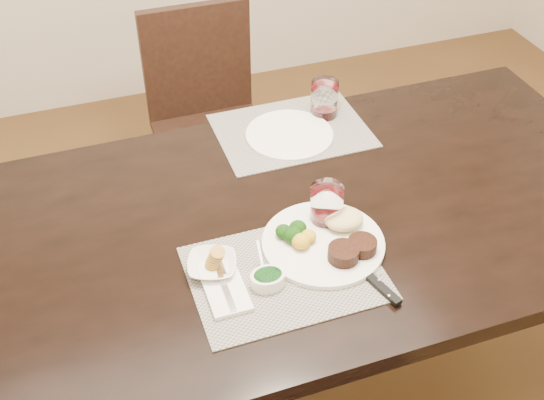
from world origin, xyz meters
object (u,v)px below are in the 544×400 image
object	(u,v)px
dinner_plate	(329,240)
steak_knife	(378,281)
cracker_bowl	(212,265)
far_plate	(289,135)
wine_glass_near	(326,207)
chair_far	(207,113)

from	to	relation	value
dinner_plate	steak_knife	xyz separation A→B (m)	(0.06, -0.16, -0.01)
dinner_plate	cracker_bowl	world-z (taller)	dinner_plate
cracker_bowl	far_plate	distance (m)	0.60
cracker_bowl	wine_glass_near	size ratio (longest dim) A/B	1.30
wine_glass_near	far_plate	distance (m)	0.40
wine_glass_near	steak_knife	bearing A→B (deg)	-81.93
chair_far	wine_glass_near	distance (m)	1.04
far_plate	steak_knife	bearing A→B (deg)	-91.07
steak_knife	cracker_bowl	bearing A→B (deg)	138.57
chair_far	cracker_bowl	size ratio (longest dim) A/B	5.99
chair_far	dinner_plate	distance (m)	1.11
wine_glass_near	cracker_bowl	bearing A→B (deg)	-167.99
cracker_bowl	wine_glass_near	bearing A→B (deg)	12.01
dinner_plate	wine_glass_near	world-z (taller)	wine_glass_near
wine_glass_near	dinner_plate	bearing A→B (deg)	-106.89
cracker_bowl	dinner_plate	bearing A→B (deg)	-2.28
dinner_plate	cracker_bowl	bearing A→B (deg)	159.47
steak_knife	far_plate	distance (m)	0.64
cracker_bowl	steak_knife	bearing A→B (deg)	-25.53
steak_knife	wine_glass_near	size ratio (longest dim) A/B	2.12
cracker_bowl	wine_glass_near	xyz separation A→B (m)	(0.33, 0.07, 0.04)
steak_knife	far_plate	xyz separation A→B (m)	(0.01, 0.64, 0.00)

